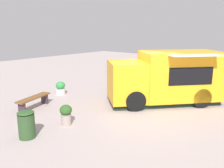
{
  "coord_description": "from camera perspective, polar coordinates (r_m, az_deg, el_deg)",
  "views": [
    {
      "loc": [
        8.15,
        5.35,
        3.35
      ],
      "look_at": [
        0.8,
        -0.81,
        1.12
      ],
      "focal_mm": 37.65,
      "sensor_mm": 36.0,
      "label": 1
    }
  ],
  "objects": [
    {
      "name": "food_truck",
      "position": [
        11.06,
        13.13,
        1.26
      ],
      "size": [
        5.12,
        4.84,
        2.38
      ],
      "color": "#F9A91C",
      "rests_on": "ground_plane"
    },
    {
      "name": "planter_flowering_far",
      "position": [
        12.66,
        -12.38,
        -0.96
      ],
      "size": [
        0.51,
        0.51,
        0.69
      ],
      "color": "silver",
      "rests_on": "ground_plane"
    },
    {
      "name": "ground_plane",
      "position": [
        10.31,
        6.37,
        -5.96
      ],
      "size": [
        40.0,
        40.0,
        0.0
      ],
      "primitive_type": "plane",
      "color": "#AFA09D"
    },
    {
      "name": "plaza_bench",
      "position": [
        10.74,
        -18.48,
        -3.63
      ],
      "size": [
        1.83,
        0.91,
        0.51
      ],
      "color": "brown",
      "rests_on": "ground_plane"
    },
    {
      "name": "planter_flowering_near",
      "position": [
        8.6,
        -11.1,
        -7.15
      ],
      "size": [
        0.44,
        0.44,
        0.75
      ],
      "color": "#A08F87",
      "rests_on": "ground_plane"
    },
    {
      "name": "trash_bin",
      "position": [
        7.93,
        -20.05,
        -9.18
      ],
      "size": [
        0.52,
        0.52,
        0.89
      ],
      "color": "#2B4925",
      "rests_on": "ground_plane"
    }
  ]
}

